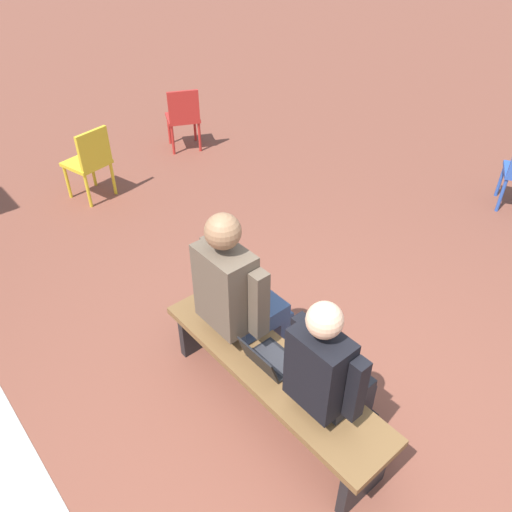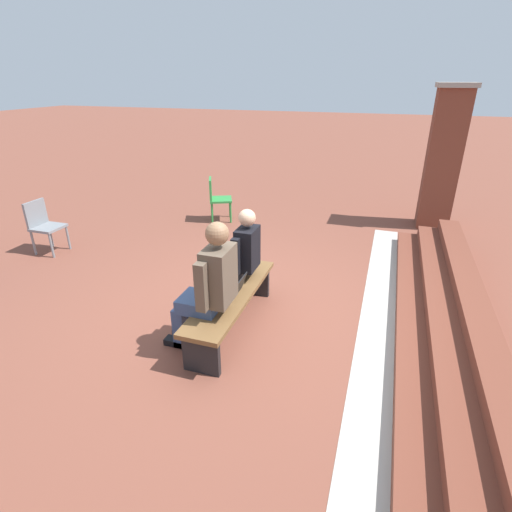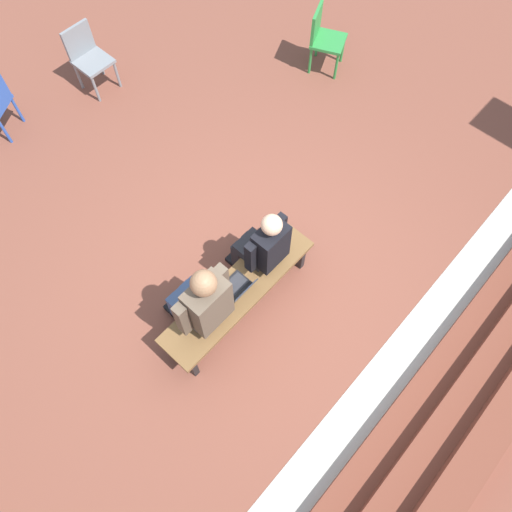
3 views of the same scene
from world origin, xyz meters
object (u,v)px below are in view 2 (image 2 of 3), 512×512
object	(u,v)px
person_student	(239,257)
plastic_chair_foreground	(217,197)
bench	(232,300)
laptop	(232,290)
plastic_chair_far_right	(43,223)
person_adult	(209,285)

from	to	relation	value
person_student	plastic_chair_foreground	xyz separation A→B (m)	(-2.96, -1.59, -0.21)
bench	laptop	xyz separation A→B (m)	(0.02, 0.01, 0.15)
plastic_chair_far_right	laptop	bearing A→B (deg)	73.39
person_student	plastic_chair_foreground	world-z (taller)	person_student
person_adult	bench	bearing A→B (deg)	170.05
bench	plastic_chair_foreground	xyz separation A→B (m)	(-3.38, -1.66, 0.13)
plastic_chair_foreground	plastic_chair_far_right	bearing A→B (deg)	-40.89
person_student	plastic_chair_foreground	size ratio (longest dim) A/B	1.53
laptop	plastic_chair_far_right	bearing A→B (deg)	-106.61
person_adult	laptop	distance (m)	0.47
person_adult	plastic_chair_far_right	world-z (taller)	person_adult
person_student	person_adult	world-z (taller)	person_adult
laptop	person_adult	bearing A→B (deg)	-12.10
bench	plastic_chair_far_right	distance (m)	3.81
bench	plastic_chair_far_right	size ratio (longest dim) A/B	2.14
bench	plastic_chair_far_right	xyz separation A→B (m)	(-1.08, -3.65, 0.13)
bench	person_student	xyz separation A→B (m)	(-0.42, -0.06, 0.34)
bench	person_adult	bearing A→B (deg)	-9.95
person_student	person_adult	size ratio (longest dim) A/B	0.91
person_student	plastic_chair_far_right	size ratio (longest dim) A/B	1.53
laptop	plastic_chair_far_right	distance (m)	3.82
bench	person_adult	distance (m)	0.57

